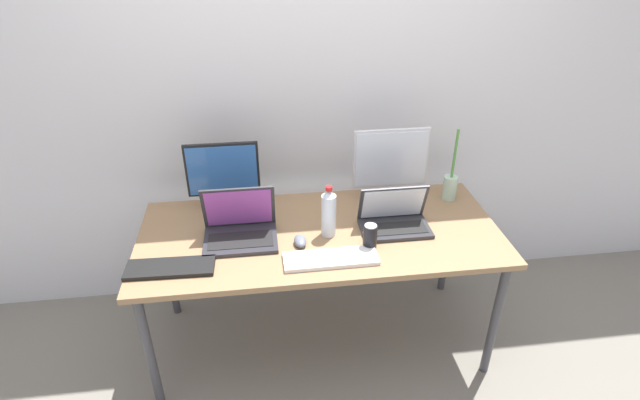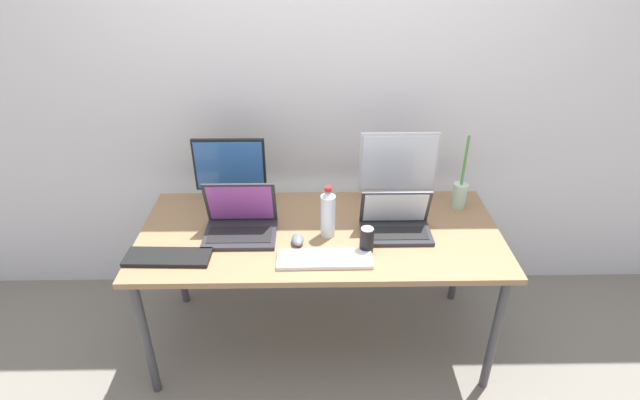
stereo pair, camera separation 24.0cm
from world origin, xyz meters
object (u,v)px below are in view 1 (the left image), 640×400
(monitor_left, at_px, (223,176))
(monitor_center, at_px, (390,164))
(laptop_silver, at_px, (240,227))
(work_desk, at_px, (320,240))
(water_bottle, at_px, (329,213))
(soda_can_near_keyboard, at_px, (370,237))
(keyboard_main, at_px, (170,268))
(laptop_secondary, at_px, (394,219))
(bamboo_vase, at_px, (450,186))
(keyboard_aux, at_px, (331,259))
(mouse_by_keyboard, at_px, (300,241))

(monitor_left, xyz_separation_m, monitor_center, (0.89, 0.00, 0.02))
(monitor_center, height_order, laptop_silver, monitor_center)
(work_desk, bearing_deg, water_bottle, -41.94)
(soda_can_near_keyboard, bearing_deg, monitor_left, 147.10)
(work_desk, bearing_deg, monitor_center, 33.07)
(work_desk, height_order, keyboard_main, keyboard_main)
(monitor_center, relative_size, soda_can_near_keyboard, 3.28)
(monitor_center, xyz_separation_m, keyboard_main, (-1.12, -0.49, -0.21))
(work_desk, height_order, soda_can_near_keyboard, soda_can_near_keyboard)
(work_desk, height_order, laptop_secondary, laptop_secondary)
(work_desk, relative_size, water_bottle, 6.67)
(monitor_center, distance_m, laptop_secondary, 0.33)
(monitor_center, xyz_separation_m, bamboo_vase, (0.34, -0.04, -0.14))
(laptop_silver, bearing_deg, monitor_center, 18.89)
(monitor_center, distance_m, soda_can_near_keyboard, 0.51)
(monitor_left, relative_size, keyboard_aux, 0.89)
(bamboo_vase, bearing_deg, monitor_center, 172.93)
(work_desk, relative_size, laptop_secondary, 5.21)
(keyboard_main, bearing_deg, laptop_silver, 36.36)
(keyboard_main, height_order, soda_can_near_keyboard, soda_can_near_keyboard)
(monitor_left, bearing_deg, bamboo_vase, -1.92)
(monitor_left, distance_m, keyboard_main, 0.58)
(mouse_by_keyboard, distance_m, bamboo_vase, 0.93)
(mouse_by_keyboard, relative_size, bamboo_vase, 0.24)
(monitor_center, bearing_deg, soda_can_near_keyboard, -114.48)
(work_desk, height_order, laptop_silver, laptop_silver)
(soda_can_near_keyboard, bearing_deg, water_bottle, 142.13)
(laptop_silver, distance_m, mouse_by_keyboard, 0.30)
(soda_can_near_keyboard, xyz_separation_m, bamboo_vase, (0.54, 0.40, 0.02))
(work_desk, distance_m, monitor_left, 0.60)
(mouse_by_keyboard, height_order, water_bottle, water_bottle)
(laptop_silver, xyz_separation_m, bamboo_vase, (1.15, 0.24, 0.02))
(water_bottle, bearing_deg, mouse_by_keyboard, -154.97)
(mouse_by_keyboard, height_order, bamboo_vase, bamboo_vase)
(work_desk, height_order, keyboard_aux, keyboard_aux)
(monitor_center, height_order, mouse_by_keyboard, monitor_center)
(mouse_by_keyboard, xyz_separation_m, water_bottle, (0.15, 0.07, 0.10))
(mouse_by_keyboard, relative_size, water_bottle, 0.36)
(laptop_secondary, xyz_separation_m, soda_can_near_keyboard, (-0.16, -0.16, 0.01))
(laptop_silver, relative_size, water_bottle, 1.30)
(monitor_center, bearing_deg, keyboard_main, -156.34)
(keyboard_aux, bearing_deg, laptop_secondary, 32.63)
(laptop_secondary, relative_size, keyboard_main, 0.88)
(keyboard_main, bearing_deg, mouse_by_keyboard, 13.00)
(soda_can_near_keyboard, distance_m, bamboo_vase, 0.67)
(keyboard_main, distance_m, soda_can_near_keyboard, 0.92)
(monitor_left, xyz_separation_m, soda_can_near_keyboard, (0.68, -0.44, -0.14))
(laptop_secondary, relative_size, mouse_by_keyboard, 3.51)
(laptop_silver, relative_size, keyboard_main, 0.90)
(keyboard_aux, relative_size, water_bottle, 1.61)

